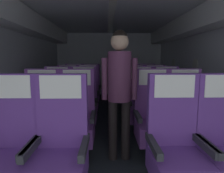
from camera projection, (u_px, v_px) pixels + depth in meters
name	position (u px, v px, depth m)	size (l,w,h in m)	color
ground	(112.00, 128.00, 3.59)	(3.88, 7.25, 0.02)	#23282D
fuselage_shell	(112.00, 40.00, 3.63)	(3.76, 6.90, 2.20)	silver
seat_a_left_window	(9.00, 151.00, 1.66)	(0.47, 0.51, 1.13)	#38383D
seat_a_left_aisle	(60.00, 152.00, 1.65)	(0.47, 0.51, 1.13)	#38383D
seat_a_right_window	(176.00, 150.00, 1.69)	(0.47, 0.51, 1.13)	#38383D
seat_b_left_window	(42.00, 121.00, 2.48)	(0.47, 0.51, 1.13)	#38383D
seat_b_left_aisle	(77.00, 121.00, 2.49)	(0.47, 0.51, 1.13)	#38383D
seat_b_right_aisle	(186.00, 119.00, 2.53)	(0.47, 0.51, 1.13)	#38383D
seat_b_right_window	(153.00, 120.00, 2.51)	(0.47, 0.51, 1.13)	#38383D
seat_c_left_window	(57.00, 105.00, 3.30)	(0.47, 0.51, 1.13)	#38383D
seat_c_left_aisle	(84.00, 105.00, 3.30)	(0.47, 0.51, 1.13)	#38383D
seat_c_right_aisle	(167.00, 105.00, 3.34)	(0.47, 0.51, 1.13)	#38383D
seat_c_right_window	(141.00, 105.00, 3.33)	(0.47, 0.51, 1.13)	#38383D
seat_d_left_window	(67.00, 96.00, 4.11)	(0.47, 0.51, 1.13)	#38383D
seat_d_left_aisle	(88.00, 96.00, 4.11)	(0.47, 0.51, 1.13)	#38383D
seat_d_right_aisle	(155.00, 96.00, 4.15)	(0.47, 0.51, 1.13)	#38383D
seat_d_right_window	(135.00, 96.00, 4.16)	(0.47, 0.51, 1.13)	#38383D
seat_e_left_window	(74.00, 90.00, 4.94)	(0.47, 0.51, 1.13)	#38383D
seat_e_left_aisle	(91.00, 90.00, 4.93)	(0.47, 0.51, 1.13)	#38383D
seat_e_right_aisle	(147.00, 90.00, 4.99)	(0.47, 0.51, 1.13)	#38383D
seat_e_right_window	(130.00, 90.00, 4.97)	(0.47, 0.51, 1.13)	#38383D
flight_attendant	(119.00, 82.00, 2.35)	(0.43, 0.28, 1.59)	black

